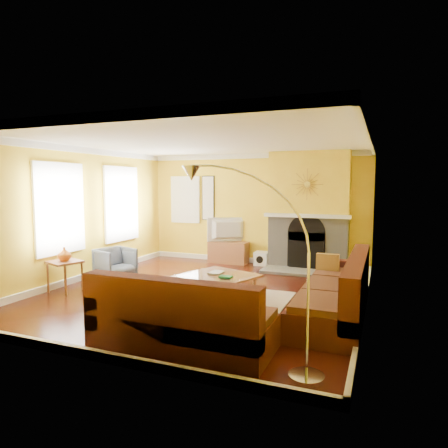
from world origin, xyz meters
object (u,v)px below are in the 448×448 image
at_px(coffee_table, 217,288).
at_px(media_console, 228,252).
at_px(side_table, 65,276).
at_px(sectional_sofa, 253,286).
at_px(arc_lamp, 252,270).
at_px(armchair, 115,263).

xyz_separation_m(coffee_table, media_console, (-1.00, 3.10, 0.05)).
height_order(coffee_table, side_table, side_table).
height_order(sectional_sofa, side_table, sectional_sofa).
bearing_deg(sectional_sofa, arc_lamp, -73.04).
xyz_separation_m(side_table, arc_lamp, (4.12, -1.70, 0.79)).
bearing_deg(coffee_table, sectional_sofa, -32.01).
bearing_deg(sectional_sofa, side_table, 180.00).
distance_m(coffee_table, arc_lamp, 2.70).
relative_size(sectional_sofa, armchair, 5.31).
height_order(side_table, arc_lamp, arc_lamp).
bearing_deg(media_console, arc_lamp, -66.37).
height_order(coffee_table, arc_lamp, arc_lamp).
distance_m(coffee_table, side_table, 2.84).
bearing_deg(sectional_sofa, coffee_table, 147.99).
bearing_deg(arc_lamp, sectional_sofa, 106.96).
xyz_separation_m(armchair, arc_lamp, (3.92, -2.90, 0.76)).
relative_size(media_console, armchair, 1.38).
bearing_deg(sectional_sofa, media_console, 116.57).
xyz_separation_m(coffee_table, side_table, (-2.80, -0.50, 0.06)).
bearing_deg(media_console, sectional_sofa, -63.43).
bearing_deg(coffee_table, side_table, -169.88).
height_order(sectional_sofa, media_console, sectional_sofa).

